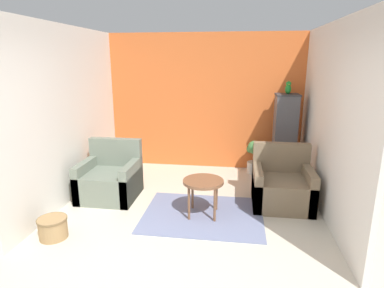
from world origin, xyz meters
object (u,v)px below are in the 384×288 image
(birdcage, at_px, (284,138))
(parrot, at_px, (288,88))
(potted_plant, at_px, (254,155))
(armchair_left, at_px, (110,180))
(coffee_table, at_px, (203,184))
(wicker_basket, at_px, (53,227))
(armchair_right, at_px, (282,186))

(birdcage, relative_size, parrot, 6.84)
(potted_plant, bearing_deg, armchair_left, -147.94)
(coffee_table, relative_size, wicker_basket, 1.59)
(birdcage, bearing_deg, armchair_right, -97.75)
(birdcage, relative_size, potted_plant, 2.42)
(potted_plant, bearing_deg, coffee_table, -112.50)
(potted_plant, bearing_deg, wicker_basket, -132.98)
(coffee_table, xyz_separation_m, potted_plant, (0.79, 1.90, -0.11))
(armchair_right, bearing_deg, potted_plant, 104.71)
(armchair_left, distance_m, armchair_right, 2.70)
(birdcage, bearing_deg, coffee_table, -126.82)
(armchair_left, distance_m, parrot, 3.44)
(armchair_left, bearing_deg, wicker_basket, -100.28)
(armchair_left, relative_size, parrot, 3.92)
(armchair_left, height_order, potted_plant, armchair_left)
(armchair_left, relative_size, armchair_right, 1.00)
(armchair_right, distance_m, potted_plant, 1.42)
(wicker_basket, bearing_deg, birdcage, 40.18)
(armchair_right, xyz_separation_m, birdcage, (0.17, 1.23, 0.47))
(armchair_right, bearing_deg, coffee_table, -155.51)
(parrot, xyz_separation_m, potted_plant, (-0.53, 0.14, -1.31))
(coffee_table, distance_m, potted_plant, 2.06)
(birdcage, height_order, potted_plant, birdcage)
(armchair_left, distance_m, potted_plant, 2.76)
(parrot, distance_m, wicker_basket, 4.33)
(coffee_table, xyz_separation_m, parrot, (1.31, 1.76, 1.20))
(birdcage, xyz_separation_m, potted_plant, (-0.53, 0.14, -0.40))
(armchair_left, bearing_deg, potted_plant, 32.06)
(wicker_basket, bearing_deg, coffee_table, 25.77)
(armchair_right, relative_size, parrot, 3.92)
(birdcage, height_order, parrot, parrot)
(armchair_right, relative_size, potted_plant, 1.38)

